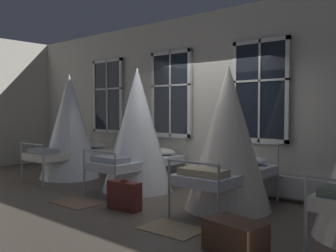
{
  "coord_description": "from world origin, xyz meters",
  "views": [
    {
      "loc": [
        4.16,
        -5.02,
        1.57
      ],
      "look_at": [
        -0.18,
        -0.02,
        1.27
      ],
      "focal_mm": 39.97,
      "sensor_mm": 36.0,
      "label": 1
    }
  ],
  "objects_px": {
    "cot_second": "(137,131)",
    "travel_trunk": "(235,237)",
    "cot_third": "(228,139)",
    "suitcase_dark": "(124,195)",
    "cot_first": "(70,127)"
  },
  "relations": [
    {
      "from": "cot_third",
      "to": "suitcase_dark",
      "type": "height_order",
      "value": "cot_third"
    },
    {
      "from": "cot_second",
      "to": "travel_trunk",
      "type": "distance_m",
      "value": 3.57
    },
    {
      "from": "cot_third",
      "to": "suitcase_dark",
      "type": "bearing_deg",
      "value": 132.42
    },
    {
      "from": "cot_second",
      "to": "cot_third",
      "type": "xyz_separation_m",
      "value": [
        2.04,
        -0.01,
        -0.05
      ]
    },
    {
      "from": "cot_second",
      "to": "travel_trunk",
      "type": "height_order",
      "value": "cot_second"
    },
    {
      "from": "cot_third",
      "to": "cot_second",
      "type": "bearing_deg",
      "value": 88.27
    },
    {
      "from": "suitcase_dark",
      "to": "travel_trunk",
      "type": "xyz_separation_m",
      "value": [
        2.21,
        -0.39,
        -0.05
      ]
    },
    {
      "from": "cot_second",
      "to": "travel_trunk",
      "type": "bearing_deg",
      "value": -117.41
    },
    {
      "from": "cot_third",
      "to": "travel_trunk",
      "type": "bearing_deg",
      "value": -147.22
    },
    {
      "from": "cot_first",
      "to": "cot_third",
      "type": "height_order",
      "value": "cot_first"
    },
    {
      "from": "cot_second",
      "to": "cot_third",
      "type": "relative_size",
      "value": 1.04
    },
    {
      "from": "cot_first",
      "to": "cot_second",
      "type": "height_order",
      "value": "cot_first"
    },
    {
      "from": "suitcase_dark",
      "to": "travel_trunk",
      "type": "distance_m",
      "value": 2.24
    },
    {
      "from": "travel_trunk",
      "to": "cot_second",
      "type": "bearing_deg",
      "value": 153.59
    },
    {
      "from": "cot_second",
      "to": "cot_third",
      "type": "distance_m",
      "value": 2.04
    }
  ]
}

